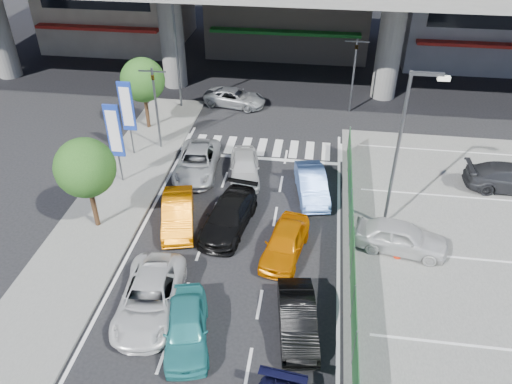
# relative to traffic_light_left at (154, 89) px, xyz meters

# --- Properties ---
(ground) EXTENTS (120.00, 120.00, 0.00)m
(ground) POSITION_rel_traffic_light_left_xyz_m (6.20, -12.00, -3.94)
(ground) COLOR black
(ground) RESTS_ON ground
(parking_lot) EXTENTS (12.00, 28.00, 0.06)m
(parking_lot) POSITION_rel_traffic_light_left_xyz_m (17.20, -10.00, -3.91)
(parking_lot) COLOR #5A5A58
(parking_lot) RESTS_ON ground
(sidewalk_left) EXTENTS (4.00, 30.00, 0.12)m
(sidewalk_left) POSITION_rel_traffic_light_left_xyz_m (-0.80, -8.00, -3.88)
(sidewalk_left) COLOR #5A5A58
(sidewalk_left) RESTS_ON ground
(fence_run) EXTENTS (0.16, 22.00, 1.80)m
(fence_run) POSITION_rel_traffic_light_left_xyz_m (11.50, -11.00, -3.04)
(fence_run) COLOR #1C5326
(fence_run) RESTS_ON ground
(traffic_light_left) EXTENTS (1.60, 1.24, 5.20)m
(traffic_light_left) POSITION_rel_traffic_light_left_xyz_m (0.00, 0.00, 0.00)
(traffic_light_left) COLOR #595B60
(traffic_light_left) RESTS_ON ground
(traffic_light_right) EXTENTS (1.60, 1.24, 5.20)m
(traffic_light_right) POSITION_rel_traffic_light_left_xyz_m (11.70, 7.00, 0.00)
(traffic_light_right) COLOR #595B60
(traffic_light_right) RESTS_ON ground
(street_lamp_right) EXTENTS (1.65, 0.22, 8.00)m
(street_lamp_right) POSITION_rel_traffic_light_left_xyz_m (13.37, -6.00, 0.83)
(street_lamp_right) COLOR #595B60
(street_lamp_right) RESTS_ON ground
(street_lamp_left) EXTENTS (1.65, 0.22, 8.00)m
(street_lamp_left) POSITION_rel_traffic_light_left_xyz_m (-0.13, 6.00, 0.83)
(street_lamp_left) COLOR #595B60
(street_lamp_left) RESTS_ON ground
(signboard_near) EXTENTS (0.80, 0.14, 4.70)m
(signboard_near) POSITION_rel_traffic_light_left_xyz_m (-1.00, -4.01, -0.87)
(signboard_near) COLOR #595B60
(signboard_near) RESTS_ON ground
(signboard_far) EXTENTS (0.80, 0.14, 4.70)m
(signboard_far) POSITION_rel_traffic_light_left_xyz_m (-1.40, -1.01, -0.87)
(signboard_far) COLOR #595B60
(signboard_far) RESTS_ON ground
(tree_near) EXTENTS (2.80, 2.80, 4.80)m
(tree_near) POSITION_rel_traffic_light_left_xyz_m (-0.80, -8.00, -0.55)
(tree_near) COLOR #382314
(tree_near) RESTS_ON ground
(tree_far) EXTENTS (2.80, 2.80, 4.80)m
(tree_far) POSITION_rel_traffic_light_left_xyz_m (-1.60, 2.50, -0.55)
(tree_far) COLOR #382314
(tree_far) RESTS_ON ground
(sedan_white_mid_left) EXTENTS (2.75, 5.16, 1.38)m
(sedan_white_mid_left) POSITION_rel_traffic_light_left_xyz_m (3.49, -12.90, -3.25)
(sedan_white_mid_left) COLOR silver
(sedan_white_mid_left) RESTS_ON ground
(taxi_teal_mid) EXTENTS (2.54, 4.32, 1.38)m
(taxi_teal_mid) POSITION_rel_traffic_light_left_xyz_m (5.31, -14.12, -3.25)
(taxi_teal_mid) COLOR teal
(taxi_teal_mid) RESTS_ON ground
(hatch_black_mid_right) EXTENTS (1.96, 4.12, 1.30)m
(hatch_black_mid_right) POSITION_rel_traffic_light_left_xyz_m (9.41, -13.12, -3.28)
(hatch_black_mid_right) COLOR black
(hatch_black_mid_right) RESTS_ON ground
(taxi_orange_left) EXTENTS (2.44, 4.42, 1.38)m
(taxi_orange_left) POSITION_rel_traffic_light_left_xyz_m (3.13, -7.33, -3.25)
(taxi_orange_left) COLOR #D46700
(taxi_orange_left) RESTS_ON ground
(sedan_black_mid) EXTENTS (2.62, 4.99, 1.38)m
(sedan_black_mid) POSITION_rel_traffic_light_left_xyz_m (5.63, -7.19, -3.25)
(sedan_black_mid) COLOR black
(sedan_black_mid) RESTS_ON ground
(taxi_orange_right) EXTENTS (2.32, 4.27, 1.38)m
(taxi_orange_right) POSITION_rel_traffic_light_left_xyz_m (8.53, -8.77, -3.25)
(taxi_orange_right) COLOR #CE6801
(taxi_orange_right) RESTS_ON ground
(wagon_silver_front_left) EXTENTS (2.61, 5.05, 1.36)m
(wagon_silver_front_left) POSITION_rel_traffic_light_left_xyz_m (2.91, -2.44, -3.26)
(wagon_silver_front_left) COLOR #96999C
(wagon_silver_front_left) RESTS_ON ground
(sedan_white_front_mid) EXTENTS (2.30, 4.26, 1.38)m
(sedan_white_front_mid) POSITION_rel_traffic_light_left_xyz_m (5.68, -2.59, -3.25)
(sedan_white_front_mid) COLOR silver
(sedan_white_front_mid) RESTS_ON ground
(kei_truck_front_right) EXTENTS (2.20, 4.35, 1.37)m
(kei_truck_front_right) POSITION_rel_traffic_light_left_xyz_m (9.50, -3.85, -3.25)
(kei_truck_front_right) COLOR #5984D6
(kei_truck_front_right) RESTS_ON ground
(crossing_wagon_silver) EXTENTS (4.71, 2.80, 1.23)m
(crossing_wagon_silver) POSITION_rel_traffic_light_left_xyz_m (3.49, 6.84, -3.32)
(crossing_wagon_silver) COLOR #93969A
(crossing_wagon_silver) RESTS_ON ground
(parked_sedan_white) EXTENTS (4.48, 2.43, 1.44)m
(parked_sedan_white) POSITION_rel_traffic_light_left_xyz_m (13.75, -7.76, -3.15)
(parked_sedan_white) COLOR silver
(parked_sedan_white) RESTS_ON parking_lot
(parked_sedan_dgrey) EXTENTS (4.87, 2.04, 1.40)m
(parked_sedan_dgrey) POSITION_rel_traffic_light_left_xyz_m (20.16, -1.81, -3.17)
(parked_sedan_dgrey) COLOR #292A2D
(parked_sedan_dgrey) RESTS_ON parking_lot
(traffic_cone) EXTENTS (0.44, 0.44, 0.65)m
(traffic_cone) POSITION_rel_traffic_light_left_xyz_m (13.65, -8.33, -3.55)
(traffic_cone) COLOR red
(traffic_cone) RESTS_ON parking_lot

